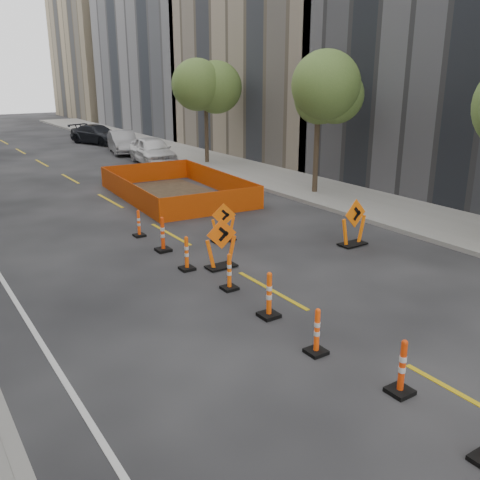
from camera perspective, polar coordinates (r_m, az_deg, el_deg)
ground_plane at (r=11.54m, az=15.48°, el=-11.69°), size 140.00×140.00×0.00m
sidewalk_right at (r=25.54m, az=8.96°, el=5.14°), size 4.00×90.00×0.15m
bld_right_c at (r=39.14m, az=6.52°, el=19.75°), size 12.00×16.00×14.00m
bld_right_d at (r=53.01m, az=-5.63°, el=22.47°), size 12.00×18.00×20.00m
bld_right_e at (r=69.65m, az=-13.10°, el=19.31°), size 12.00×14.00×16.00m
tree_r_b at (r=24.57m, az=8.39°, el=15.17°), size 2.80×2.80×5.95m
tree_r_c at (r=32.74m, az=-3.68°, el=15.91°), size 2.80×2.80×5.95m
channelizer_2 at (r=10.11m, az=16.92°, el=-12.82°), size 0.42×0.42×1.07m
channelizer_3 at (r=11.05m, az=8.21°, el=-9.60°), size 0.40×0.40×1.01m
channelizer_4 at (r=12.47m, az=3.12°, el=-5.85°), size 0.44×0.44×1.12m
channelizer_5 at (r=14.00m, az=-1.15°, el=-3.39°), size 0.39×0.39×1.00m
channelizer_6 at (r=15.43m, az=-5.72°, el=-1.41°), size 0.40×0.40×1.02m
channelizer_7 at (r=17.11m, az=-8.25°, el=0.62°), size 0.45×0.45×1.14m
channelizer_8 at (r=18.80m, az=-10.75°, el=1.77°), size 0.37×0.37×0.95m
chevron_sign_left at (r=15.45m, az=-2.04°, el=-0.37°), size 1.10×0.78×1.49m
chevron_sign_center at (r=17.90m, az=-1.79°, el=1.89°), size 1.02×0.84×1.32m
chevron_sign_right at (r=17.83m, az=12.05°, el=1.85°), size 1.09×0.71×1.57m
safety_fence at (r=24.62m, az=-6.89°, el=5.74°), size 5.09×8.07×0.97m
parked_car_near at (r=33.53m, az=-9.31°, el=9.40°), size 2.52×5.04×1.65m
parked_car_mid at (r=38.47m, az=-12.38°, el=10.17°), size 2.57×4.83×1.51m
parked_car_far at (r=43.91m, az=-14.97°, el=10.83°), size 3.68×5.38×1.45m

